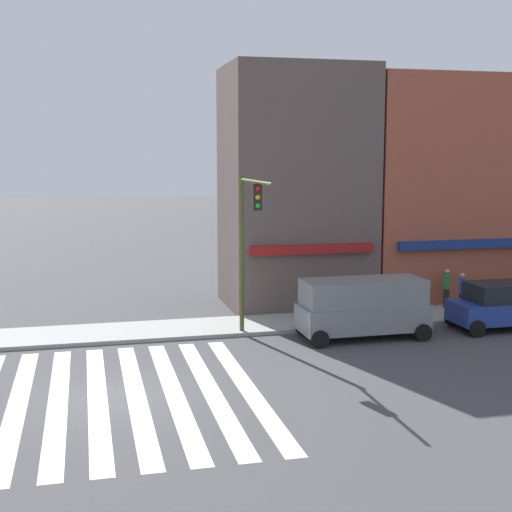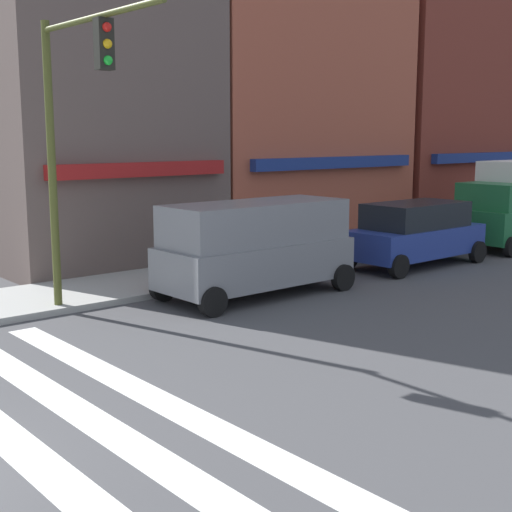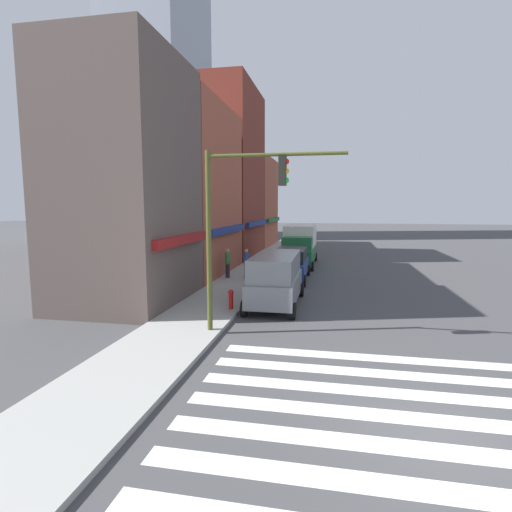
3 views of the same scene
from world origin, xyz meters
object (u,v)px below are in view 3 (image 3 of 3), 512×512
at_px(traffic_signal, 239,211).
at_px(box_truck_green, 300,245).
at_px(suv_blue, 291,264).
at_px(fire_hydrant, 231,298).
at_px(van_grey, 276,278).
at_px(pedestrian_green_top, 228,263).
at_px(pedestrian_blue_shirt, 246,263).

distance_m(traffic_signal, box_truck_green, 17.50).
relative_size(suv_blue, fire_hydrant, 5.60).
distance_m(van_grey, pedestrian_green_top, 6.81).
bearing_deg(traffic_signal, fire_hydrant, 19.99).
bearing_deg(van_grey, pedestrian_blue_shirt, 24.08).
bearing_deg(traffic_signal, suv_blue, -3.37).
relative_size(suv_blue, box_truck_green, 0.76).
height_order(suv_blue, box_truck_green, box_truck_green).
bearing_deg(pedestrian_blue_shirt, fire_hydrant, -40.23).
xyz_separation_m(traffic_signal, pedestrian_green_top, (10.12, 3.15, -3.27)).
xyz_separation_m(traffic_signal, box_truck_green, (17.27, -0.64, -2.76)).
bearing_deg(suv_blue, van_grey, 179.64).
relative_size(pedestrian_blue_shirt, fire_hydrant, 2.10).
xyz_separation_m(van_grey, pedestrian_blue_shirt, (5.78, 2.64, -0.21)).
height_order(suv_blue, pedestrian_blue_shirt, suv_blue).
relative_size(traffic_signal, box_truck_green, 1.02).
relative_size(traffic_signal, fire_hydrant, 7.56).
height_order(pedestrian_blue_shirt, pedestrian_green_top, same).
distance_m(traffic_signal, fire_hydrant, 4.85).
distance_m(suv_blue, box_truck_green, 6.46).
bearing_deg(pedestrian_green_top, fire_hydrant, -146.34).
relative_size(box_truck_green, fire_hydrant, 7.39).
bearing_deg(pedestrian_blue_shirt, pedestrian_green_top, -131.33).
bearing_deg(box_truck_green, fire_hydrant, 173.85).
bearing_deg(box_truck_green, pedestrian_green_top, 152.72).
bearing_deg(fire_hydrant, traffic_signal, -160.01).
bearing_deg(pedestrian_green_top, box_truck_green, -10.39).
bearing_deg(pedestrian_green_top, suv_blue, -61.84).
xyz_separation_m(pedestrian_blue_shirt, pedestrian_green_top, (-0.12, 1.15, 0.00)).
xyz_separation_m(traffic_signal, suv_blue, (10.83, -0.64, -3.31)).
bearing_deg(pedestrian_blue_shirt, suv_blue, 55.03).
distance_m(pedestrian_green_top, fire_hydrant, 7.51).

